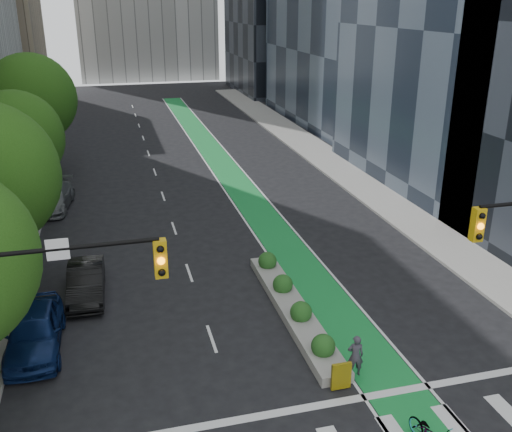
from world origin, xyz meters
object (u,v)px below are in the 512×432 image
cyclist (355,355)px  parked_car_left_near (35,330)px  median_planter (293,306)px  parked_car_left_mid (86,282)px  parked_car_left_far (53,197)px

cyclist → parked_car_left_near: 11.98m
median_planter → parked_car_left_mid: parked_car_left_mid is taller
cyclist → parked_car_left_mid: cyclist is taller
median_planter → parked_car_left_near: size_ratio=2.09×
cyclist → parked_car_left_near: parked_car_left_near is taller
median_planter → parked_car_left_far: parked_car_left_far is taller
parked_car_left_mid → median_planter: bearing=-23.0°
parked_car_left_near → parked_car_left_mid: size_ratio=1.11×
cyclist → parked_car_left_far: bearing=-49.2°
parked_car_left_near → parked_car_left_far: 16.38m
parked_car_left_mid → cyclist: bearing=-41.0°
parked_car_left_near → parked_car_left_mid: parked_car_left_near is taller
parked_car_left_near → parked_car_left_far: size_ratio=0.95×
parked_car_left_far → median_planter: bearing=-49.5°
median_planter → parked_car_left_far: 19.54m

